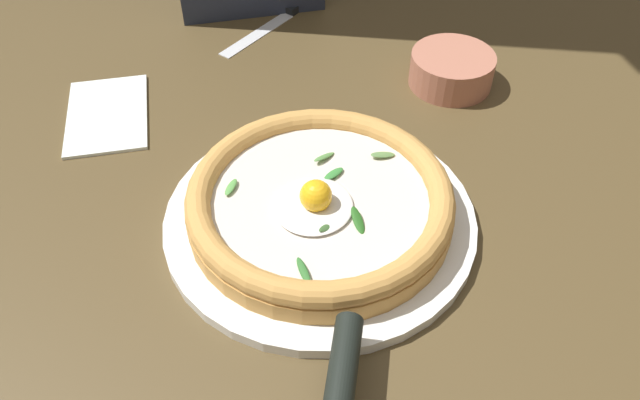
% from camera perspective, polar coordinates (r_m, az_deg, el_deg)
% --- Properties ---
extents(ground_plane, '(2.40, 2.40, 0.03)m').
position_cam_1_polar(ground_plane, '(0.64, 3.60, -1.29)').
color(ground_plane, brown).
rests_on(ground_plane, ground).
extents(pizza_plate, '(0.30, 0.30, 0.01)m').
position_cam_1_polar(pizza_plate, '(0.61, 0.00, -1.72)').
color(pizza_plate, white).
rests_on(pizza_plate, ground).
extents(pizza, '(0.25, 0.25, 0.05)m').
position_cam_1_polar(pizza, '(0.59, -0.01, -0.10)').
color(pizza, '#CD9449').
rests_on(pizza, pizza_plate).
extents(side_bowl, '(0.10, 0.10, 0.04)m').
position_cam_1_polar(side_bowl, '(0.79, 11.77, 11.42)').
color(side_bowl, '#B77058').
rests_on(side_bowl, ground).
extents(pizza_cutter, '(0.15, 0.03, 0.07)m').
position_cam_1_polar(pizza_cutter, '(0.47, 1.67, -17.32)').
color(pizza_cutter, silver).
rests_on(pizza_cutter, ground).
extents(table_knife, '(0.20, 0.13, 0.01)m').
position_cam_1_polar(table_knife, '(0.94, -2.44, 16.78)').
color(table_knife, silver).
rests_on(table_knife, ground).
extents(folded_napkin, '(0.16, 0.13, 0.01)m').
position_cam_1_polar(folded_napkin, '(0.78, -18.64, 7.43)').
color(folded_napkin, white).
rests_on(folded_napkin, ground).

